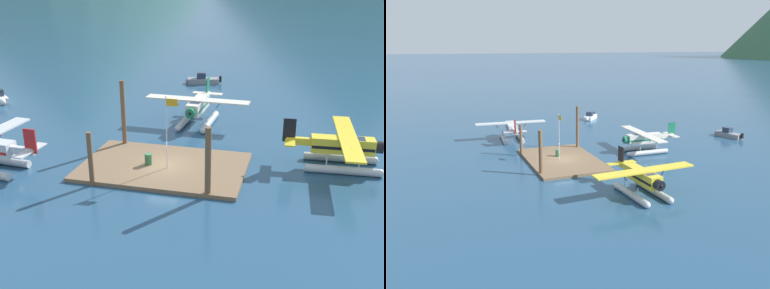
# 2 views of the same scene
# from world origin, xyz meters

# --- Properties ---
(ground_plane) EXTENTS (1200.00, 1200.00, 0.00)m
(ground_plane) POSITION_xyz_m (0.00, 0.00, 0.00)
(ground_plane) COLOR navy
(dock_platform) EXTENTS (12.91, 8.41, 0.30)m
(dock_platform) POSITION_xyz_m (0.00, 0.00, 0.15)
(dock_platform) COLOR brown
(dock_platform) RESTS_ON ground
(piling_near_left) EXTENTS (0.37, 0.37, 4.10)m
(piling_near_left) POSITION_xyz_m (-4.16, -4.17, 2.05)
(piling_near_left) COLOR brown
(piling_near_left) RESTS_ON ground
(piling_near_right) EXTENTS (0.43, 0.43, 5.10)m
(piling_near_right) POSITION_xyz_m (4.41, -3.92, 2.55)
(piling_near_right) COLOR brown
(piling_near_right) RESTS_ON ground
(piling_far_left) EXTENTS (0.39, 0.39, 5.96)m
(piling_far_left) POSITION_xyz_m (-4.80, 3.83, 2.98)
(piling_far_left) COLOR brown
(piling_far_left) RESTS_ON ground
(flagpole) EXTENTS (0.95, 0.10, 5.76)m
(flagpole) POSITION_xyz_m (0.57, -0.49, 3.90)
(flagpole) COLOR silver
(flagpole) RESTS_ON dock_platform
(fuel_drum) EXTENTS (0.62, 0.62, 0.88)m
(fuel_drum) POSITION_xyz_m (-1.20, -0.16, 0.74)
(fuel_drum) COLOR #33663D
(fuel_drum) RESTS_ON dock_platform
(seaplane_yellow_stbd_fwd) EXTENTS (7.98, 10.46, 3.84)m
(seaplane_yellow_stbd_fwd) POSITION_xyz_m (13.61, 3.51, 1.58)
(seaplane_yellow_stbd_fwd) COLOR #B7BABF
(seaplane_yellow_stbd_fwd) RESTS_ON ground
(seaplane_cream_bow_centre) EXTENTS (10.43, 7.98, 3.84)m
(seaplane_cream_bow_centre) POSITION_xyz_m (0.05, 11.45, 1.58)
(seaplane_cream_bow_centre) COLOR #B7BABF
(seaplane_cream_bow_centre) RESTS_ON ground
(boat_grey_open_north) EXTENTS (4.80, 2.45, 1.50)m
(boat_grey_open_north) POSITION_xyz_m (-3.33, 28.48, 0.49)
(boat_grey_open_north) COLOR gray
(boat_grey_open_north) RESTS_ON ground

